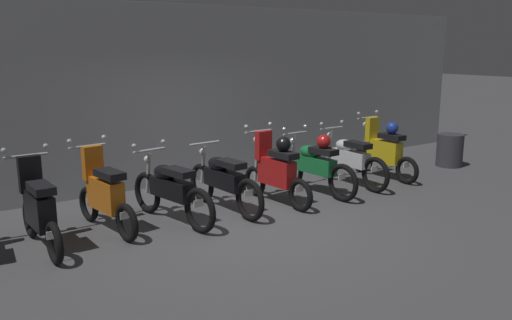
# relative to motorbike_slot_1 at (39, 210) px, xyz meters

# --- Properties ---
(ground_plane) EXTENTS (80.00, 80.00, 0.00)m
(ground_plane) POSITION_rel_motorbike_slot_1_xyz_m (2.78, -0.66, -0.53)
(ground_plane) COLOR #4C4C4F
(back_wall) EXTENTS (16.00, 0.30, 3.33)m
(back_wall) POSITION_rel_motorbike_slot_1_xyz_m (2.78, 2.18, 1.14)
(back_wall) COLOR #9EA0A3
(back_wall) RESTS_ON ground
(motorbike_slot_1) EXTENTS (0.59, 1.68, 1.29)m
(motorbike_slot_1) POSITION_rel_motorbike_slot_1_xyz_m (0.00, 0.00, 0.00)
(motorbike_slot_1) COLOR black
(motorbike_slot_1) RESTS_ON ground
(motorbike_slot_2) EXTENTS (0.59, 1.68, 1.29)m
(motorbike_slot_2) POSITION_rel_motorbike_slot_1_xyz_m (0.92, 0.22, 0.00)
(motorbike_slot_2) COLOR black
(motorbike_slot_2) RESTS_ON ground
(motorbike_slot_3) EXTENTS (0.61, 1.93, 1.15)m
(motorbike_slot_3) POSITION_rel_motorbike_slot_1_xyz_m (1.85, 0.04, -0.04)
(motorbike_slot_3) COLOR black
(motorbike_slot_3) RESTS_ON ground
(motorbike_slot_4) EXTENTS (0.56, 1.95, 1.03)m
(motorbike_slot_4) POSITION_rel_motorbike_slot_1_xyz_m (2.78, 0.07, -0.04)
(motorbike_slot_4) COLOR black
(motorbike_slot_4) RESTS_ON ground
(motorbike_slot_5) EXTENTS (0.59, 1.68, 1.29)m
(motorbike_slot_5) POSITION_rel_motorbike_slot_1_xyz_m (3.70, -0.06, 0.04)
(motorbike_slot_5) COLOR black
(motorbike_slot_5) RESTS_ON ground
(motorbike_slot_6) EXTENTS (0.59, 1.95, 1.15)m
(motorbike_slot_6) POSITION_rel_motorbike_slot_1_xyz_m (4.63, 0.02, 0.00)
(motorbike_slot_6) COLOR black
(motorbike_slot_6) RESTS_ON ground
(motorbike_slot_7) EXTENTS (0.59, 1.95, 1.15)m
(motorbike_slot_7) POSITION_rel_motorbike_slot_1_xyz_m (5.56, 0.12, -0.04)
(motorbike_slot_7) COLOR black
(motorbike_slot_7) RESTS_ON ground
(motorbike_slot_8) EXTENTS (0.59, 1.68, 1.29)m
(motorbike_slot_8) POSITION_rel_motorbike_slot_1_xyz_m (6.49, 0.12, 0.04)
(motorbike_slot_8) COLOR black
(motorbike_slot_8) RESTS_ON ground
(trash_bin) EXTENTS (0.56, 0.56, 0.70)m
(trash_bin) POSITION_rel_motorbike_slot_1_xyz_m (8.49, 0.03, -0.18)
(trash_bin) COLOR #38383D
(trash_bin) RESTS_ON ground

